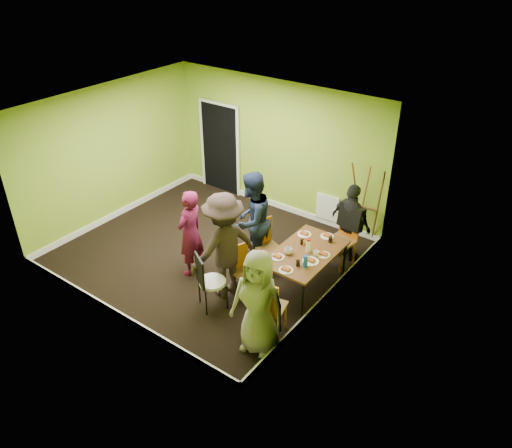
{
  "coord_description": "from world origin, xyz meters",
  "views": [
    {
      "loc": [
        5.37,
        -5.84,
        5.31
      ],
      "look_at": [
        1.11,
        0.0,
        1.01
      ],
      "focal_mm": 35.0,
      "sensor_mm": 36.0,
      "label": 1
    }
  ],
  "objects_px": {
    "chair_left_far": "(266,242)",
    "person_back_end": "(351,223)",
    "chair_front_end": "(267,306)",
    "person_left_far": "(252,220)",
    "chair_left_near": "(242,266)",
    "orange_bottle": "(304,243)",
    "dining_table": "(305,254)",
    "chair_bentwood": "(208,279)",
    "chair_back_end": "(349,223)",
    "person_standing": "(190,233)",
    "person_left_near": "(224,246)",
    "easel": "(366,206)",
    "person_front_end": "(258,303)",
    "blue_bottle": "(305,261)",
    "thermos": "(308,246)"
  },
  "relations": [
    {
      "from": "person_standing",
      "to": "person_left_near",
      "type": "xyz_separation_m",
      "value": [
        0.85,
        -0.11,
        0.12
      ]
    },
    {
      "from": "chair_bentwood",
      "to": "person_front_end",
      "type": "distance_m",
      "value": 1.23
    },
    {
      "from": "chair_front_end",
      "to": "orange_bottle",
      "type": "xyz_separation_m",
      "value": [
        -0.29,
        1.48,
        0.19
      ]
    },
    {
      "from": "chair_back_end",
      "to": "chair_front_end",
      "type": "distance_m",
      "value": 2.5
    },
    {
      "from": "easel",
      "to": "person_left_far",
      "type": "bearing_deg",
      "value": -126.93
    },
    {
      "from": "person_left_far",
      "to": "chair_left_near",
      "type": "bearing_deg",
      "value": 23.03
    },
    {
      "from": "thermos",
      "to": "person_left_far",
      "type": "height_order",
      "value": "person_left_far"
    },
    {
      "from": "chair_left_far",
      "to": "orange_bottle",
      "type": "relative_size",
      "value": 10.72
    },
    {
      "from": "chair_front_end",
      "to": "chair_bentwood",
      "type": "xyz_separation_m",
      "value": [
        -1.16,
        0.03,
        -0.05
      ]
    },
    {
      "from": "dining_table",
      "to": "chair_bentwood",
      "type": "xyz_separation_m",
      "value": [
        -0.99,
        -1.31,
        -0.14
      ]
    },
    {
      "from": "thermos",
      "to": "blue_bottle",
      "type": "height_order",
      "value": "thermos"
    },
    {
      "from": "chair_back_end",
      "to": "chair_left_near",
      "type": "bearing_deg",
      "value": 72.51
    },
    {
      "from": "person_back_end",
      "to": "thermos",
      "type": "bearing_deg",
      "value": 99.63
    },
    {
      "from": "blue_bottle",
      "to": "chair_front_end",
      "type": "bearing_deg",
      "value": -92.66
    },
    {
      "from": "dining_table",
      "to": "chair_front_end",
      "type": "relative_size",
      "value": 1.39
    },
    {
      "from": "blue_bottle",
      "to": "person_left_far",
      "type": "relative_size",
      "value": 0.12
    },
    {
      "from": "easel",
      "to": "blue_bottle",
      "type": "bearing_deg",
      "value": -88.73
    },
    {
      "from": "chair_left_far",
      "to": "orange_bottle",
      "type": "height_order",
      "value": "chair_left_far"
    },
    {
      "from": "blue_bottle",
      "to": "person_back_end",
      "type": "xyz_separation_m",
      "value": [
        -0.04,
        1.66,
        -0.11
      ]
    },
    {
      "from": "chair_back_end",
      "to": "person_standing",
      "type": "height_order",
      "value": "person_standing"
    },
    {
      "from": "chair_left_near",
      "to": "easel",
      "type": "height_order",
      "value": "easel"
    },
    {
      "from": "person_left_far",
      "to": "easel",
      "type": "bearing_deg",
      "value": 140.77
    },
    {
      "from": "chair_front_end",
      "to": "person_left_far",
      "type": "bearing_deg",
      "value": 120.17
    },
    {
      "from": "chair_bentwood",
      "to": "person_back_end",
      "type": "height_order",
      "value": "person_back_end"
    },
    {
      "from": "chair_left_far",
      "to": "orange_bottle",
      "type": "bearing_deg",
      "value": 112.24
    },
    {
      "from": "chair_bentwood",
      "to": "person_left_near",
      "type": "bearing_deg",
      "value": 123.62
    },
    {
      "from": "easel",
      "to": "orange_bottle",
      "type": "distance_m",
      "value": 1.76
    },
    {
      "from": "dining_table",
      "to": "chair_left_far",
      "type": "xyz_separation_m",
      "value": [
        -0.88,
        0.13,
        -0.16
      ]
    },
    {
      "from": "chair_left_near",
      "to": "person_left_far",
      "type": "distance_m",
      "value": 0.93
    },
    {
      "from": "orange_bottle",
      "to": "person_left_near",
      "type": "xyz_separation_m",
      "value": [
        -0.89,
        -1.0,
        0.13
      ]
    },
    {
      "from": "chair_left_near",
      "to": "orange_bottle",
      "type": "height_order",
      "value": "chair_left_near"
    },
    {
      "from": "dining_table",
      "to": "chair_front_end",
      "type": "distance_m",
      "value": 1.35
    },
    {
      "from": "chair_left_near",
      "to": "chair_front_end",
      "type": "relative_size",
      "value": 0.8
    },
    {
      "from": "chair_front_end",
      "to": "person_standing",
      "type": "xyz_separation_m",
      "value": [
        -2.03,
        0.59,
        0.2
      ]
    },
    {
      "from": "person_standing",
      "to": "person_front_end",
      "type": "relative_size",
      "value": 0.97
    },
    {
      "from": "chair_left_far",
      "to": "person_back_end",
      "type": "distance_m",
      "value": 1.58
    },
    {
      "from": "dining_table",
      "to": "chair_bentwood",
      "type": "relative_size",
      "value": 1.5
    },
    {
      "from": "chair_front_end",
      "to": "person_left_far",
      "type": "height_order",
      "value": "person_left_far"
    },
    {
      "from": "dining_table",
      "to": "person_left_far",
      "type": "xyz_separation_m",
      "value": [
        -1.17,
        0.1,
        0.2
      ]
    },
    {
      "from": "blue_bottle",
      "to": "person_left_far",
      "type": "height_order",
      "value": "person_left_far"
    },
    {
      "from": "easel",
      "to": "person_back_end",
      "type": "relative_size",
      "value": 1.11
    },
    {
      "from": "chair_bentwood",
      "to": "chair_front_end",
      "type": "bearing_deg",
      "value": 29.13
    },
    {
      "from": "chair_back_end",
      "to": "person_standing",
      "type": "bearing_deg",
      "value": 54.44
    },
    {
      "from": "orange_bottle",
      "to": "dining_table",
      "type": "bearing_deg",
      "value": -49.44
    },
    {
      "from": "chair_front_end",
      "to": "blue_bottle",
      "type": "xyz_separation_m",
      "value": [
        0.04,
        0.97,
        0.25
      ]
    },
    {
      "from": "chair_left_near",
      "to": "person_front_end",
      "type": "xyz_separation_m",
      "value": [
        1.0,
        -0.92,
        0.34
      ]
    },
    {
      "from": "chair_left_far",
      "to": "person_back_end",
      "type": "relative_size",
      "value": 0.64
    },
    {
      "from": "dining_table",
      "to": "person_standing",
      "type": "relative_size",
      "value": 0.94
    },
    {
      "from": "chair_left_near",
      "to": "person_left_far",
      "type": "height_order",
      "value": "person_left_far"
    },
    {
      "from": "person_standing",
      "to": "chair_back_end",
      "type": "bearing_deg",
      "value": 128.68
    }
  ]
}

